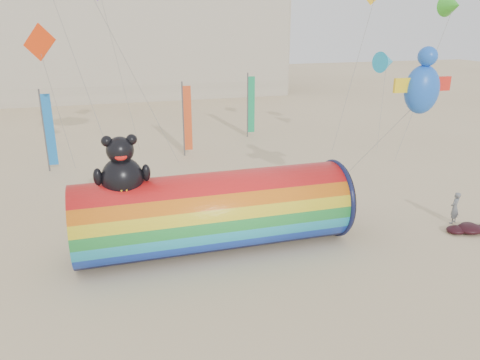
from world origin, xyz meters
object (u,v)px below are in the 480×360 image
object	(u,v)px
hotel_building	(31,9)
kite_handler	(455,208)
fabric_bundle	(473,228)
windsock_assembly	(214,210)

from	to	relation	value
hotel_building	kite_handler	world-z (taller)	hotel_building
kite_handler	fabric_bundle	world-z (taller)	kite_handler
windsock_assembly	fabric_bundle	size ratio (longest dim) A/B	4.32
windsock_assembly	hotel_building	bearing A→B (deg)	103.43
windsock_assembly	kite_handler	world-z (taller)	windsock_assembly
kite_handler	fabric_bundle	bearing A→B (deg)	71.24
hotel_building	fabric_bundle	world-z (taller)	hotel_building
hotel_building	fabric_bundle	distance (m)	53.79
windsock_assembly	fabric_bundle	xyz separation A→B (m)	(11.61, -1.89, -1.56)
fabric_bundle	kite_handler	bearing A→B (deg)	98.63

